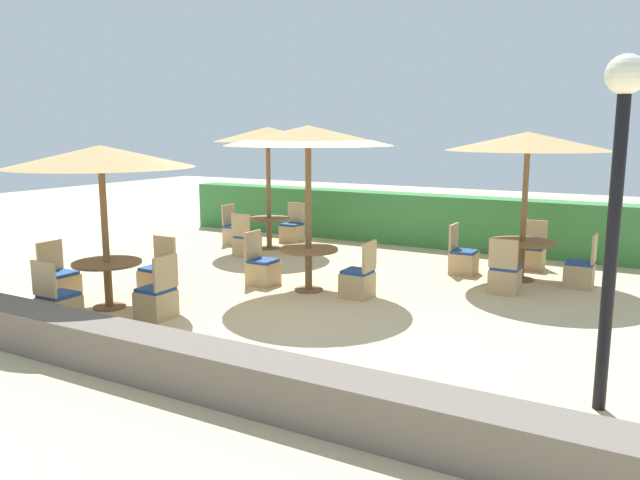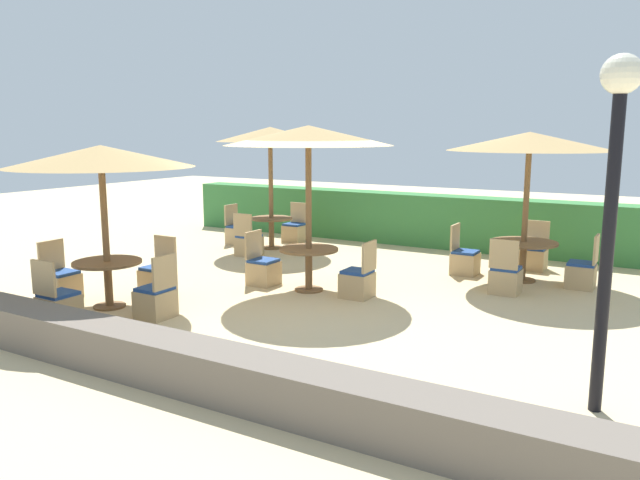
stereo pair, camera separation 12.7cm
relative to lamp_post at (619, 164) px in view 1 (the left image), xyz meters
The scene contains 25 objects.
ground_plane 5.35m from the lamp_post, 158.04° to the left, with size 40.00×40.00×0.00m, color #D1BA8C.
hedge_row 8.84m from the lamp_post, 120.96° to the left, with size 13.00×0.70×1.19m, color #387A3D.
stone_border 5.18m from the lamp_post, 160.44° to the right, with size 10.00×0.56×0.50m, color #6B6056.
lamp_post is the anchor object (origin of this frame).
parasol_front_left 6.84m from the lamp_post, behind, with size 2.72×2.72×2.44m.
round_table_front_left 7.07m from the lamp_post, behind, with size 1.02×1.02×0.71m.
patio_chair_front_left_east 6.19m from the lamp_post, behind, with size 0.46×0.46×0.93m.
patio_chair_front_left_north 7.20m from the lamp_post, behind, with size 0.46×0.46×0.93m.
patio_chair_front_left_west 8.15m from the lamp_post, behind, with size 0.46×0.46×0.93m.
patio_chair_front_left_south 7.14m from the lamp_post, behind, with size 0.46×0.46×0.93m.
parasol_back_left 9.13m from the lamp_post, 144.46° to the left, with size 2.40×2.40×2.73m.
round_table_back_left 9.31m from the lamp_post, 144.46° to the left, with size 0.95×0.95×0.71m.
patio_chair_back_left_south 8.82m from the lamp_post, 149.39° to the left, with size 0.46×0.46×0.93m.
patio_chair_back_left_west 10.20m from the lamp_post, 147.56° to the left, with size 0.46×0.46×0.93m.
patio_chair_back_left_north 9.96m from the lamp_post, 139.74° to the left, with size 0.46×0.46×0.93m.
parasol_back_right 5.30m from the lamp_post, 109.79° to the left, with size 2.83×2.83×2.63m.
round_table_back_right 5.59m from the lamp_post, 109.79° to the left, with size 1.16×1.16×0.72m.
patio_chair_back_right_east 5.45m from the lamp_post, 99.17° to the left, with size 0.46×0.46×0.93m.
patio_chair_back_right_south 4.83m from the lamp_post, 114.94° to the left, with size 0.46×0.46×0.93m.
patio_chair_back_right_west 6.11m from the lamp_post, 119.78° to the left, with size 0.46×0.46×0.93m.
patio_chair_back_right_north 6.65m from the lamp_post, 106.72° to the left, with size 0.46×0.46×0.93m.
parasol_center 5.35m from the lamp_post, 152.19° to the left, with size 2.76×2.76×2.73m.
round_table_center 5.65m from the lamp_post, 152.19° to the left, with size 0.99×0.99×0.72m.
patio_chair_center_west 6.50m from the lamp_post, 156.54° to the left, with size 0.46×0.46×0.93m.
patio_chair_center_east 5.03m from the lamp_post, 146.60° to the left, with size 0.46×0.46×0.93m.
Camera 1 is at (4.90, -8.05, 2.66)m, focal length 35.00 mm.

